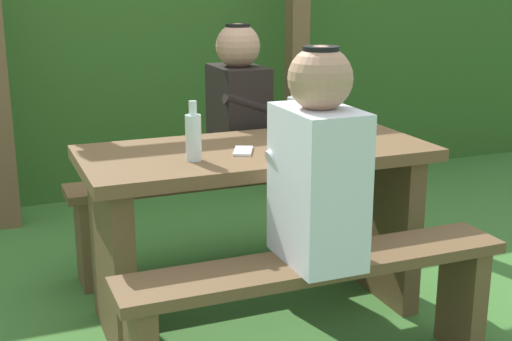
{
  "coord_description": "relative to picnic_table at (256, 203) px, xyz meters",
  "views": [
    {
      "loc": [
        -1.02,
        -2.54,
        1.39
      ],
      "look_at": [
        0.0,
        0.0,
        0.64
      ],
      "focal_mm": 49.15,
      "sensor_mm": 36.0,
      "label": 1
    }
  ],
  "objects": [
    {
      "name": "cell_phone",
      "position": [
        -0.08,
        -0.06,
        0.24
      ],
      "size": [
        0.12,
        0.16,
        0.01
      ],
      "primitive_type": "cube",
      "rotation": [
        0.0,
        0.0,
        -0.44
      ],
      "color": "silver",
      "rests_on": "picnic_table"
    },
    {
      "name": "pergola_post_right",
      "position": [
        0.91,
        1.56,
        0.57
      ],
      "size": [
        0.12,
        0.12,
        2.14
      ],
      "primitive_type": "cube",
      "color": "brown",
      "rests_on": "ground_plane"
    },
    {
      "name": "person_white_shirt",
      "position": [
        -0.01,
        -0.56,
        0.3
      ],
      "size": [
        0.25,
        0.35,
        0.72
      ],
      "color": "silver",
      "rests_on": "bench_near"
    },
    {
      "name": "bottle_right",
      "position": [
        0.21,
        0.09,
        0.33
      ],
      "size": [
        0.06,
        0.06,
        0.24
      ],
      "color": "silver",
      "rests_on": "picnic_table"
    },
    {
      "name": "bottle_left",
      "position": [
        -0.29,
        -0.11,
        0.33
      ],
      "size": [
        0.06,
        0.06,
        0.22
      ],
      "color": "silver",
      "rests_on": "picnic_table"
    },
    {
      "name": "hedge_backdrop",
      "position": [
        0.0,
        2.3,
        0.39
      ],
      "size": [
        6.4,
        0.8,
        1.77
      ],
      "primitive_type": "cube",
      "color": "#315C21",
      "rests_on": "ground_plane"
    },
    {
      "name": "ground_plane",
      "position": [
        0.0,
        0.0,
        -0.5
      ],
      "size": [
        12.0,
        12.0,
        0.0
      ],
      "primitive_type": "plane",
      "color": "#3E7230"
    },
    {
      "name": "drinking_glass",
      "position": [
        0.22,
        -0.13,
        0.28
      ],
      "size": [
        0.07,
        0.07,
        0.1
      ],
      "primitive_type": "cylinder",
      "color": "silver",
      "rests_on": "picnic_table"
    },
    {
      "name": "person_black_coat",
      "position": [
        0.14,
        0.56,
        0.3
      ],
      "size": [
        0.25,
        0.35,
        0.72
      ],
      "color": "black",
      "rests_on": "bench_far"
    },
    {
      "name": "bench_near",
      "position": [
        0.0,
        -0.57,
        -0.17
      ],
      "size": [
        1.4,
        0.24,
        0.47
      ],
      "color": "brown",
      "rests_on": "ground_plane"
    },
    {
      "name": "bench_far",
      "position": [
        0.0,
        0.57,
        -0.17
      ],
      "size": [
        1.4,
        0.24,
        0.47
      ],
      "color": "brown",
      "rests_on": "ground_plane"
    },
    {
      "name": "picnic_table",
      "position": [
        0.0,
        0.0,
        0.0
      ],
      "size": [
        1.4,
        0.64,
        0.73
      ],
      "color": "brown",
      "rests_on": "ground_plane"
    }
  ]
}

